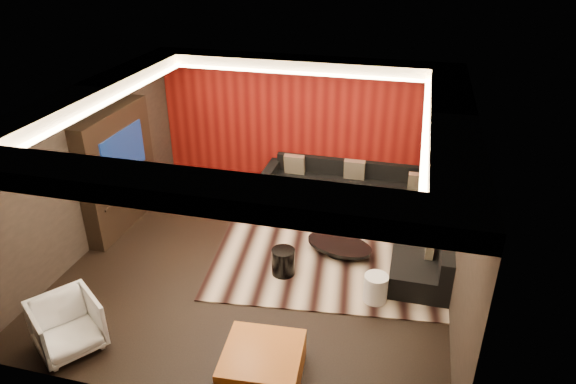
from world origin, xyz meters
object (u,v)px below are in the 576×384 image
(orange_ottoman, at_px, (263,365))
(sectional_sofa, at_px, (378,208))
(coffee_table, at_px, (339,248))
(drum_stool, at_px, (283,262))
(armchair, at_px, (67,325))
(white_side_table, at_px, (376,288))

(orange_ottoman, height_order, sectional_sofa, sectional_sofa)
(coffee_table, xyz_separation_m, drum_stool, (-0.77, -0.79, 0.12))
(drum_stool, xyz_separation_m, sectional_sofa, (1.30, 2.11, 0.02))
(armchair, distance_m, sectional_sofa, 5.66)
(drum_stool, height_order, armchair, armchair)
(coffee_table, bearing_deg, sectional_sofa, 68.34)
(armchair, bearing_deg, orange_ottoman, -50.83)
(orange_ottoman, bearing_deg, sectional_sofa, 76.80)
(coffee_table, distance_m, white_side_table, 1.31)
(armchair, relative_size, sectional_sofa, 0.22)
(coffee_table, relative_size, armchair, 1.44)
(white_side_table, bearing_deg, drum_stool, 168.47)
(white_side_table, height_order, orange_ottoman, white_side_table)
(drum_stool, relative_size, orange_ottoman, 0.46)
(drum_stool, height_order, orange_ottoman, drum_stool)
(drum_stool, xyz_separation_m, white_side_table, (1.49, -0.30, -0.02))
(white_side_table, distance_m, armchair, 4.27)
(white_side_table, height_order, armchair, armchair)
(coffee_table, distance_m, sectional_sofa, 1.42)
(coffee_table, bearing_deg, orange_ottoman, -99.17)
(drum_stool, bearing_deg, orange_ottoman, -81.95)
(white_side_table, bearing_deg, orange_ottoman, -123.00)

